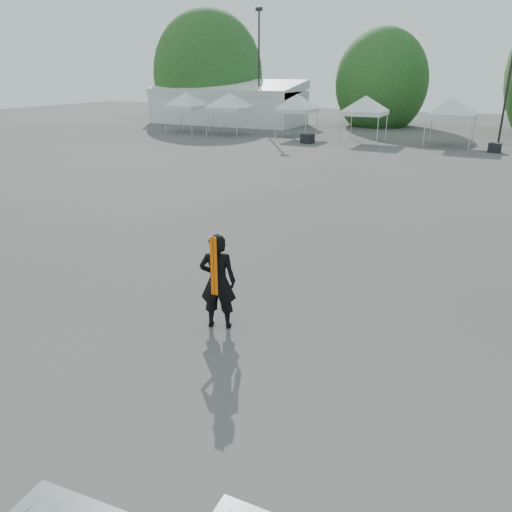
% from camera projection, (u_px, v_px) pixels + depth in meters
% --- Properties ---
extents(ground, '(120.00, 120.00, 0.00)m').
position_uv_depth(ground, '(304.00, 300.00, 11.75)').
color(ground, '#474442').
rests_on(ground, ground).
extents(marquee, '(15.00, 6.25, 4.23)m').
position_uv_depth(marquee, '(227.00, 103.00, 49.60)').
color(marquee, silver).
rests_on(marquee, ground).
extents(light_pole_west, '(0.60, 0.25, 10.30)m').
position_uv_depth(light_pole_west, '(259.00, 62.00, 45.75)').
color(light_pole_west, black).
rests_on(light_pole_west, ground).
extents(light_pole_east, '(0.60, 0.25, 9.80)m').
position_uv_depth(light_pole_east, '(512.00, 64.00, 35.35)').
color(light_pole_east, black).
rests_on(light_pole_east, ground).
extents(tree_far_w, '(4.80, 4.80, 7.30)m').
position_uv_depth(tree_far_w, '(208.00, 75.00, 52.89)').
color(tree_far_w, '#382314').
rests_on(tree_far_w, ground).
extents(tree_mid_w, '(4.16, 4.16, 6.33)m').
position_uv_depth(tree_mid_w, '(381.00, 83.00, 47.22)').
color(tree_mid_w, '#382314').
rests_on(tree_mid_w, ground).
extents(tent_a, '(4.07, 4.07, 3.88)m').
position_uv_depth(tent_a, '(186.00, 95.00, 42.50)').
color(tent_a, silver).
rests_on(tent_a, ground).
extents(tent_b, '(4.32, 4.32, 3.88)m').
position_uv_depth(tent_b, '(229.00, 96.00, 40.77)').
color(tent_b, silver).
rests_on(tent_b, ground).
extents(tent_c, '(3.88, 3.88, 3.88)m').
position_uv_depth(tent_c, '(297.00, 98.00, 39.13)').
color(tent_c, silver).
rests_on(tent_c, ground).
extents(tent_d, '(4.19, 4.19, 3.88)m').
position_uv_depth(tent_d, '(366.00, 99.00, 36.71)').
color(tent_d, silver).
rests_on(tent_d, ground).
extents(tent_e, '(4.49, 4.49, 3.88)m').
position_uv_depth(tent_e, '(454.00, 101.00, 34.55)').
color(tent_e, silver).
rests_on(tent_e, ground).
extents(man, '(0.87, 0.72, 2.05)m').
position_uv_depth(man, '(218.00, 281.00, 10.22)').
color(man, black).
rests_on(man, ground).
extents(crate_west, '(1.01, 0.88, 0.66)m').
position_uv_depth(crate_west, '(307.00, 139.00, 36.73)').
color(crate_west, black).
rests_on(crate_west, ground).
extents(crate_mid, '(0.81, 0.65, 0.61)m').
position_uv_depth(crate_mid, '(495.00, 148.00, 32.63)').
color(crate_mid, black).
rests_on(crate_mid, ground).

